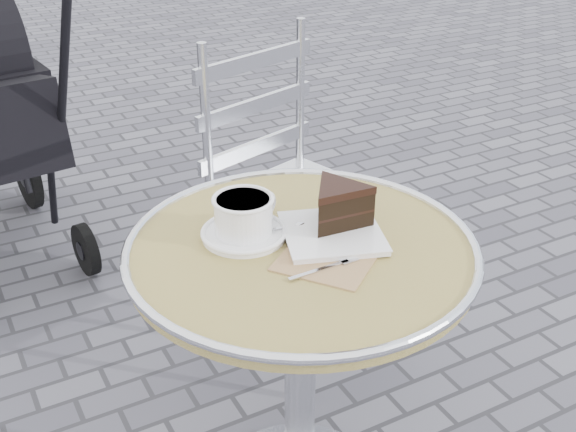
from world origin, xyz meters
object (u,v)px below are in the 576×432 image
cappuccino_set (244,219)px  bistro_chair (276,162)px  cafe_table (301,312)px  cake_plate_set (337,212)px

cappuccino_set → bistro_chair: bistro_chair is taller
cafe_table → bistro_chair: bistro_chair is taller
bistro_chair → cafe_table: bearing=-130.3°
cake_plate_set → bistro_chair: 0.67m
cake_plate_set → cafe_table: bearing=-152.8°
cafe_table → cappuccino_set: 0.24m
cafe_table → bistro_chair: 0.69m
cappuccino_set → cake_plate_set: bearing=-43.3°
cafe_table → bistro_chair: size_ratio=0.76×
cake_plate_set → bistro_chair: size_ratio=0.32×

